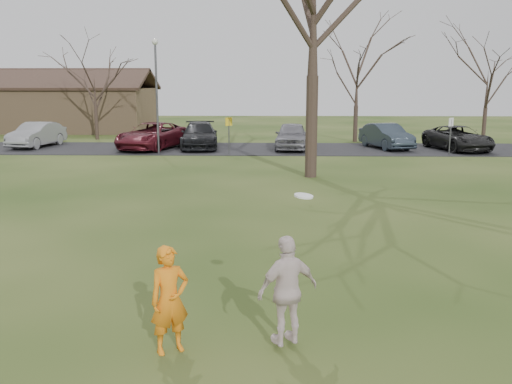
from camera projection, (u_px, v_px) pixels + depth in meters
ground at (249, 334)px, 8.67m from camera, size 120.00×120.00×0.00m
parking_strip at (266, 149)px, 33.18m from camera, size 62.00×6.50×0.04m
player_defender at (170, 300)px, 7.97m from camera, size 0.70×0.63×1.61m
car_1 at (37, 135)px, 33.90m from camera, size 2.21×4.76×1.51m
car_2 at (153, 136)px, 32.87m from camera, size 4.08×6.15×1.57m
car_3 at (199, 135)px, 33.22m from camera, size 2.69×5.48×1.53m
car_4 at (292, 136)px, 32.72m from camera, size 2.16×4.77×1.59m
car_5 at (386, 136)px, 33.11m from camera, size 2.78×4.75×1.48m
car_6 at (458, 138)px, 32.27m from camera, size 3.35×5.45×1.41m
catching_play at (288, 290)px, 8.03m from camera, size 1.04×0.81×2.28m
building at (29, 107)px, 46.13m from camera, size 20.60×8.50×5.14m
lamp_post at (156, 82)px, 30.14m from camera, size 0.34×0.34×6.27m
sign_yellow at (229, 129)px, 30.02m from camera, size 0.35×0.35×2.08m
sign_white at (451, 129)px, 29.68m from camera, size 0.35×0.35×2.08m
big_tree at (314, 4)px, 21.97m from camera, size 9.00×9.00×14.00m
small_tree_row at (332, 83)px, 37.27m from camera, size 55.00×5.90×8.50m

